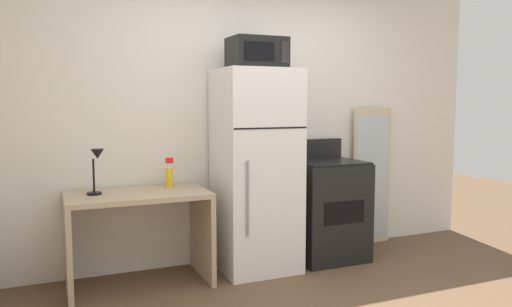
{
  "coord_description": "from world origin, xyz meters",
  "views": [
    {
      "loc": [
        -1.74,
        -2.58,
        1.45
      ],
      "look_at": [
        -0.17,
        1.1,
        1.04
      ],
      "focal_mm": 34.71,
      "sensor_mm": 36.0,
      "label": 1
    }
  ],
  "objects_px": {
    "refrigerator": "(256,171)",
    "leaning_mirror": "(371,176)",
    "oven_range": "(326,209)",
    "spray_bottle": "(169,176)",
    "desk_lamp": "(96,164)",
    "desk": "(138,221)",
    "microwave": "(257,53)"
  },
  "relations": [
    {
      "from": "microwave",
      "to": "leaning_mirror",
      "type": "distance_m",
      "value": 1.85
    },
    {
      "from": "microwave",
      "to": "desk",
      "type": "bearing_deg",
      "value": 178.74
    },
    {
      "from": "leaning_mirror",
      "to": "spray_bottle",
      "type": "bearing_deg",
      "value": -176.41
    },
    {
      "from": "spray_bottle",
      "to": "refrigerator",
      "type": "bearing_deg",
      "value": -10.53
    },
    {
      "from": "desk_lamp",
      "to": "spray_bottle",
      "type": "bearing_deg",
      "value": 11.06
    },
    {
      "from": "spray_bottle",
      "to": "oven_range",
      "type": "bearing_deg",
      "value": -4.79
    },
    {
      "from": "desk_lamp",
      "to": "refrigerator",
      "type": "height_order",
      "value": "refrigerator"
    },
    {
      "from": "refrigerator",
      "to": "leaning_mirror",
      "type": "relative_size",
      "value": 1.24
    },
    {
      "from": "desk",
      "to": "oven_range",
      "type": "height_order",
      "value": "oven_range"
    },
    {
      "from": "desk_lamp",
      "to": "spray_bottle",
      "type": "distance_m",
      "value": 0.62
    },
    {
      "from": "microwave",
      "to": "oven_range",
      "type": "bearing_deg",
      "value": 2.78
    },
    {
      "from": "microwave",
      "to": "oven_range",
      "type": "relative_size",
      "value": 0.42
    },
    {
      "from": "desk",
      "to": "spray_bottle",
      "type": "bearing_deg",
      "value": 24.94
    },
    {
      "from": "desk_lamp",
      "to": "spray_bottle",
      "type": "height_order",
      "value": "desk_lamp"
    },
    {
      "from": "spray_bottle",
      "to": "oven_range",
      "type": "xyz_separation_m",
      "value": [
        1.45,
        -0.12,
        -0.38
      ]
    },
    {
      "from": "microwave",
      "to": "oven_range",
      "type": "distance_m",
      "value": 1.58
    },
    {
      "from": "desk",
      "to": "spray_bottle",
      "type": "height_order",
      "value": "spray_bottle"
    },
    {
      "from": "desk_lamp",
      "to": "refrigerator",
      "type": "bearing_deg",
      "value": -0.88
    },
    {
      "from": "desk_lamp",
      "to": "microwave",
      "type": "relative_size",
      "value": 0.77
    },
    {
      "from": "refrigerator",
      "to": "microwave",
      "type": "height_order",
      "value": "microwave"
    },
    {
      "from": "desk_lamp",
      "to": "microwave",
      "type": "bearing_deg",
      "value": -1.81
    },
    {
      "from": "desk",
      "to": "microwave",
      "type": "distance_m",
      "value": 1.69
    },
    {
      "from": "leaning_mirror",
      "to": "microwave",
      "type": "bearing_deg",
      "value": -168.34
    },
    {
      "from": "desk",
      "to": "spray_bottle",
      "type": "relative_size",
      "value": 4.4
    },
    {
      "from": "oven_range",
      "to": "leaning_mirror",
      "type": "distance_m",
      "value": 0.77
    },
    {
      "from": "oven_range",
      "to": "leaning_mirror",
      "type": "xyz_separation_m",
      "value": [
        0.69,
        0.26,
        0.23
      ]
    },
    {
      "from": "desk",
      "to": "leaning_mirror",
      "type": "distance_m",
      "value": 2.44
    },
    {
      "from": "desk",
      "to": "microwave",
      "type": "height_order",
      "value": "microwave"
    },
    {
      "from": "desk_lamp",
      "to": "oven_range",
      "type": "height_order",
      "value": "desk_lamp"
    },
    {
      "from": "oven_range",
      "to": "leaning_mirror",
      "type": "bearing_deg",
      "value": 20.4
    },
    {
      "from": "desk",
      "to": "refrigerator",
      "type": "height_order",
      "value": "refrigerator"
    },
    {
      "from": "refrigerator",
      "to": "leaning_mirror",
      "type": "height_order",
      "value": "refrigerator"
    }
  ]
}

